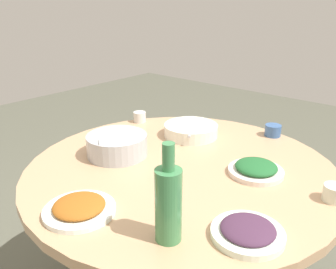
{
  "coord_description": "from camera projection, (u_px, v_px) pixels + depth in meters",
  "views": [
    {
      "loc": [
        0.8,
        -1.01,
        1.39
      ],
      "look_at": [
        -0.11,
        0.05,
        0.84
      ],
      "focal_mm": 37.4,
      "sensor_mm": 36.0,
      "label": 1
    }
  ],
  "objects": [
    {
      "name": "dish_eggplant",
      "position": [
        248.0,
        231.0,
        1.0
      ],
      "size": [
        0.21,
        0.21,
        0.04
      ],
      "color": "white",
      "rests_on": "round_dining_table"
    },
    {
      "name": "dish_stirfry",
      "position": [
        79.0,
        208.0,
        1.11
      ],
      "size": [
        0.23,
        0.23,
        0.04
      ],
      "color": "white",
      "rests_on": "round_dining_table"
    },
    {
      "name": "green_bottle",
      "position": [
        168.0,
        203.0,
        0.95
      ],
      "size": [
        0.08,
        0.08,
        0.29
      ],
      "color": "#40834E",
      "rests_on": "round_dining_table"
    },
    {
      "name": "tea_cup_far",
      "position": [
        273.0,
        130.0,
        1.73
      ],
      "size": [
        0.08,
        0.08,
        0.06
      ],
      "primitive_type": "cylinder",
      "color": "#395E98",
      "rests_on": "round_dining_table"
    },
    {
      "name": "rice_bowl",
      "position": [
        117.0,
        145.0,
        1.51
      ],
      "size": [
        0.26,
        0.26,
        0.1
      ],
      "color": "#B2B5BA",
      "rests_on": "round_dining_table"
    },
    {
      "name": "round_dining_table",
      "position": [
        181.0,
        197.0,
        1.48
      ],
      "size": [
        1.26,
        1.26,
        0.75
      ],
      "color": "#99999E",
      "rests_on": "ground"
    },
    {
      "name": "tea_cup_side",
      "position": [
        334.0,
        193.0,
        1.17
      ],
      "size": [
        0.07,
        0.07,
        0.06
      ],
      "primitive_type": "cylinder",
      "color": "silver",
      "rests_on": "round_dining_table"
    },
    {
      "name": "dish_greens",
      "position": [
        256.0,
        169.0,
        1.36
      ],
      "size": [
        0.21,
        0.21,
        0.05
      ],
      "color": "silver",
      "rests_on": "round_dining_table"
    },
    {
      "name": "tea_cup_near",
      "position": [
        140.0,
        117.0,
        1.92
      ],
      "size": [
        0.07,
        0.07,
        0.06
      ],
      "primitive_type": "cylinder",
      "color": "silver",
      "rests_on": "round_dining_table"
    },
    {
      "name": "soup_bowl",
      "position": [
        191.0,
        131.0,
        1.73
      ],
      "size": [
        0.26,
        0.26,
        0.06
      ],
      "color": "white",
      "rests_on": "round_dining_table"
    }
  ]
}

